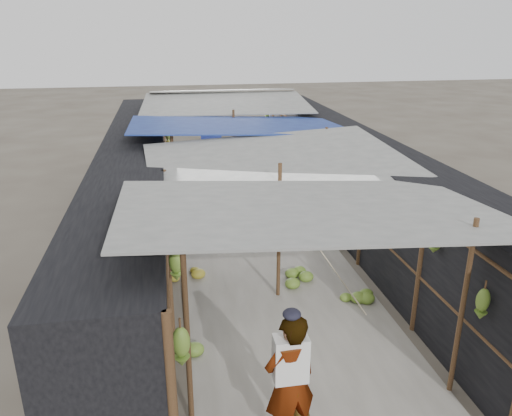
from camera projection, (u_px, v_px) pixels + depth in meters
ground at (326, 406)px, 6.72m from camera, size 80.00×80.00×0.00m
aisle_slab at (248, 227)px, 12.73m from camera, size 3.60×16.00×0.02m
stall_left at (136, 190)px, 11.89m from camera, size 1.40×15.00×2.30m
stall_right at (352, 179)px, 12.78m from camera, size 1.40×15.00×2.30m
crate_near at (250, 233)px, 11.98m from camera, size 0.54×0.47×0.29m
crate_mid at (261, 227)px, 12.37m from camera, size 0.59×0.53×0.30m
crate_back at (194, 206)px, 13.83m from camera, size 0.52×0.48×0.26m
black_basin at (255, 170)px, 17.50m from camera, size 0.61×0.61×0.18m
vendor_elderly at (290, 382)px, 5.84m from camera, size 0.75×0.58×1.81m
shopper_blue at (200, 178)px, 14.05m from camera, size 0.79×0.62×1.59m
vendor_seated at (280, 169)px, 16.44m from camera, size 0.39×0.57×0.81m
market_canopy at (246, 131)px, 12.22m from camera, size 5.62×15.20×2.77m
hanging_bananas at (255, 169)px, 11.74m from camera, size 3.95×14.23×0.85m
floor_bananas at (254, 222)px, 12.69m from camera, size 4.02×10.04×0.33m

